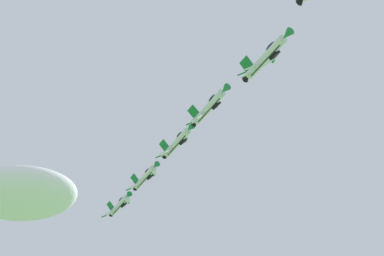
{
  "coord_description": "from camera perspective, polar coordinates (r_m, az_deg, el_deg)",
  "views": [
    {
      "loc": [
        1.32,
        -1.79,
        1.83
      ],
      "look_at": [
        -16.43,
        113.01,
        74.65
      ],
      "focal_mm": 56.43,
      "sensor_mm": 36.0,
      "label": 1
    }
  ],
  "objects": [
    {
      "name": "fighter_jet_right_outer",
      "position": [
        162.41,
        -4.41,
        -4.62
      ],
      "size": [
        10.73,
        13.93,
        6.64
      ],
      "rotation": [
        0.0,
        0.7,
        3.74
      ],
      "color": "silver"
    },
    {
      "name": "fighter_jet_trail_slot",
      "position": [
        177.56,
        -6.84,
        -7.21
      ],
      "size": [
        10.76,
        13.93,
        6.55
      ],
      "rotation": [
        0.0,
        0.69,
        3.74
      ],
      "color": "silver"
    },
    {
      "name": "fighter_jet_left_wing",
      "position": [
        113.54,
        7.03,
        6.69
      ],
      "size": [
        10.82,
        13.93,
        6.38
      ],
      "rotation": [
        0.0,
        0.67,
        3.74
      ],
      "color": "silver"
    },
    {
      "name": "fighter_jet_left_outer",
      "position": [
        143.66,
        -1.39,
        -1.33
      ],
      "size": [
        10.65,
        13.93,
        6.87
      ],
      "rotation": [
        0.0,
        0.74,
        3.74
      ],
      "color": "silver"
    },
    {
      "name": "cloud_high_distant",
      "position": [
        425.11,
        -15.92,
        -6.01
      ],
      "size": [
        78.21,
        56.34,
        31.25
      ],
      "primitive_type": "ellipsoid",
      "color": "white"
    },
    {
      "name": "fighter_jet_right_wing",
      "position": [
        128.95,
        1.67,
        2.04
      ],
      "size": [
        10.71,
        13.93,
        7.29
      ],
      "rotation": [
        0.0,
        0.79,
        3.74
      ],
      "color": "silver"
    }
  ]
}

